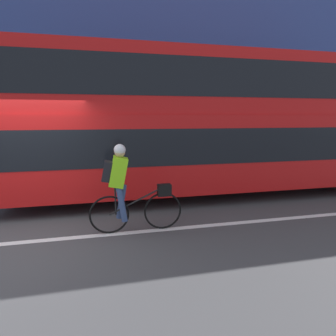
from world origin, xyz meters
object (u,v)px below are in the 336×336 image
(bus, at_px, (213,120))
(street_sign_post, at_px, (83,138))
(trash_bin, at_px, (120,163))
(cyclist_on_bike, at_px, (126,186))

(bus, xyz_separation_m, street_sign_post, (-3.71, 2.38, -0.60))
(trash_bin, xyz_separation_m, street_sign_post, (-1.19, -0.01, 0.91))
(bus, height_order, cyclist_on_bike, bus)
(cyclist_on_bike, distance_m, street_sign_post, 4.73)
(cyclist_on_bike, xyz_separation_m, trash_bin, (0.01, 4.55, -0.34))
(bus, xyz_separation_m, trash_bin, (-2.51, 2.39, -1.51))
(trash_bin, bearing_deg, street_sign_post, -179.69)
(bus, bearing_deg, trash_bin, 136.42)
(bus, xyz_separation_m, cyclist_on_bike, (-2.52, -2.16, -1.17))
(bus, distance_m, street_sign_post, 4.45)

